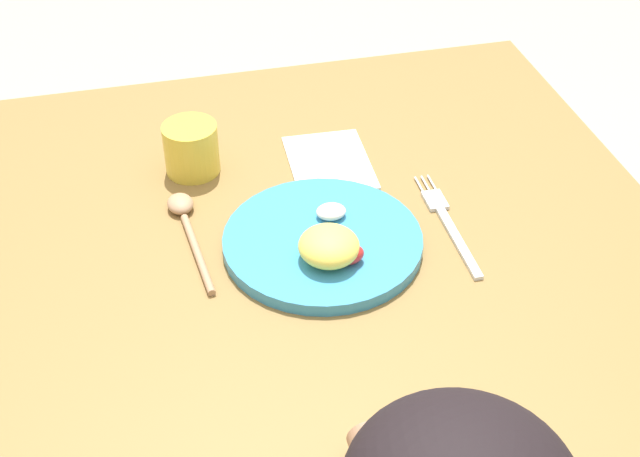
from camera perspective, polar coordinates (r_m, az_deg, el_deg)
name	(u,v)px	position (r m, az deg, el deg)	size (l,w,h in m)	color
dining_table	(303,289)	(1.23, -1.14, -3.96)	(1.01, 0.95, 0.71)	olive
plate	(324,242)	(1.15, 0.27, -0.90)	(0.26, 0.26, 0.06)	#3589BC
fork	(447,222)	(1.21, 8.27, 0.40)	(0.03, 0.23, 0.01)	silver
spoon	(186,219)	(1.21, -8.71, 0.59)	(0.04, 0.21, 0.02)	tan
drinking_cup	(191,149)	(1.30, -8.35, 5.16)	(0.08, 0.08, 0.08)	gold
napkin	(329,163)	(1.32, 0.61, 4.30)	(0.12, 0.16, 0.00)	white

